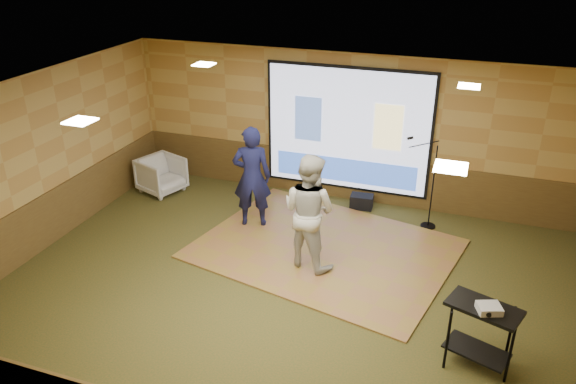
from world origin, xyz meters
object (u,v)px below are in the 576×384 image
(player_left, at_px, (252,177))
(mic_stand, at_px, (428,203))
(duffel_bag, at_px, (362,201))
(projector_screen, at_px, (347,131))
(av_table, at_px, (481,325))
(dance_floor, at_px, (325,249))
(banquet_chair, at_px, (162,175))
(player_right, at_px, (309,211))
(projector, at_px, (489,309))

(player_left, height_order, mic_stand, player_left)
(mic_stand, bearing_deg, duffel_bag, -171.83)
(projector_screen, xyz_separation_m, av_table, (2.79, -4.22, -0.84))
(dance_floor, relative_size, av_table, 4.58)
(projector_screen, xyz_separation_m, banquet_chair, (-3.74, -0.94, -1.10))
(player_left, bearing_deg, player_right, 126.87)
(banquet_chair, height_order, duffel_bag, banquet_chair)
(player_right, xyz_separation_m, av_table, (2.74, -1.56, -0.37))
(av_table, height_order, mic_stand, mic_stand)
(player_right, relative_size, banquet_chair, 2.34)
(player_left, xyz_separation_m, projector, (4.19, -2.64, -0.02))
(av_table, bearing_deg, projector, -62.63)
(projector, bearing_deg, player_left, 127.23)
(av_table, bearing_deg, projector_screen, 123.49)
(av_table, distance_m, duffel_bag, 4.60)
(player_left, bearing_deg, projector, 129.71)
(projector_screen, bearing_deg, dance_floor, -85.15)
(dance_floor, relative_size, projector, 15.40)
(player_right, height_order, projector, player_right)
(duffel_bag, bearing_deg, player_left, -142.46)
(player_left, relative_size, mic_stand, 1.10)
(dance_floor, bearing_deg, banquet_chair, 163.47)
(projector_screen, bearing_deg, player_right, -88.91)
(mic_stand, bearing_deg, av_table, -50.37)
(dance_floor, xyz_separation_m, mic_stand, (1.56, 1.45, 0.48))
(player_left, relative_size, banquet_chair, 2.31)
(player_right, height_order, mic_stand, player_right)
(mic_stand, bearing_deg, projector, -50.07)
(dance_floor, xyz_separation_m, player_right, (-0.13, -0.55, 0.99))
(player_right, height_order, banquet_chair, player_right)
(duffel_bag, bearing_deg, player_right, -99.23)
(dance_floor, height_order, av_table, av_table)
(projector, bearing_deg, dance_floor, 119.73)
(banquet_chair, bearing_deg, duffel_bag, -61.58)
(player_left, relative_size, player_right, 0.99)
(projector_screen, distance_m, player_left, 2.20)
(projector_screen, relative_size, projector, 12.12)
(player_right, bearing_deg, banquet_chair, -6.02)
(av_table, bearing_deg, player_left, 148.40)
(av_table, bearing_deg, player_right, 150.28)
(projector_screen, height_order, mic_stand, projector_screen)
(player_left, height_order, duffel_bag, player_left)
(av_table, bearing_deg, dance_floor, 140.97)
(mic_stand, xyz_separation_m, duffel_bag, (-1.30, 0.35, -0.36))
(projector_screen, bearing_deg, duffel_bag, -34.76)
(player_right, xyz_separation_m, mic_stand, (1.69, 2.00, -0.51))
(dance_floor, distance_m, mic_stand, 2.18)
(player_left, relative_size, duffel_bag, 4.35)
(mic_stand, height_order, duffel_bag, mic_stand)
(player_left, height_order, banquet_chair, player_left)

